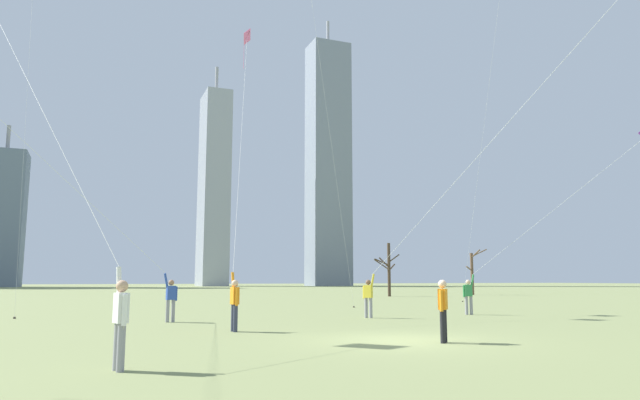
# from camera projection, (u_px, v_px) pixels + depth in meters

# --- Properties ---
(ground_plane) EXTENTS (400.00, 400.00, 0.00)m
(ground_plane) POSITION_uv_depth(u_px,v_px,m) (403.00, 341.00, 15.23)
(ground_plane) COLOR #848E56
(kite_flyer_foreground_left_yellow) EXTENTS (8.03, 13.23, 15.87)m
(kite_flyer_foreground_left_yellow) POSITION_uv_depth(u_px,v_px,m) (425.00, 229.00, 23.02)
(kite_flyer_foreground_left_yellow) COLOR gray
(kite_flyer_foreground_left_yellow) RESTS_ON ground
(kite_flyer_midfield_left_purple) EXTENTS (8.41, 4.75, 9.14)m
(kite_flyer_midfield_left_purple) POSITION_uv_depth(u_px,v_px,m) (501.00, 265.00, 26.51)
(kite_flyer_midfield_left_purple) COLOR gray
(kite_flyer_midfield_left_purple) RESTS_ON ground
(kite_flyer_far_back_pink) EXTENTS (3.61, 12.46, 15.72)m
(kite_flyer_far_back_pink) POSITION_uv_depth(u_px,v_px,m) (238.00, 238.00, 20.01)
(kite_flyer_far_back_pink) COLOR #33384C
(kite_flyer_far_back_pink) RESTS_ON ground
(kite_flyer_foreground_right_teal) EXTENTS (16.74, 4.93, 16.17)m
(kite_flyer_foreground_right_teal) POSITION_uv_depth(u_px,v_px,m) (90.00, 220.00, 20.32)
(kite_flyer_foreground_right_teal) COLOR gray
(kite_flyer_foreground_right_teal) RESTS_ON ground
(kite_flyer_midfield_center_orange) EXTENTS (4.65, 10.18, 11.80)m
(kite_flyer_midfield_center_orange) POSITION_uv_depth(u_px,v_px,m) (68.00, 192.00, 12.36)
(kite_flyer_midfield_center_orange) COLOR gray
(kite_flyer_midfield_center_orange) RESTS_ON ground
(bystander_far_off_by_trees) EXTENTS (0.38, 0.39, 1.62)m
(bystander_far_off_by_trees) POSITION_uv_depth(u_px,v_px,m) (443.00, 307.00, 14.79)
(bystander_far_off_by_trees) COLOR black
(bystander_far_off_by_trees) RESTS_ON ground
(bare_tree_far_right_edge) EXTENTS (2.41, 1.50, 5.16)m
(bare_tree_far_right_edge) POSITION_uv_depth(u_px,v_px,m) (388.00, 268.00, 55.00)
(bare_tree_far_right_edge) COLOR #423326
(bare_tree_far_right_edge) RESTS_ON ground
(bare_tree_center) EXTENTS (2.82, 2.62, 4.89)m
(bare_tree_center) POSITION_uv_depth(u_px,v_px,m) (472.00, 271.00, 60.51)
(bare_tree_center) COLOR brown
(bare_tree_center) RESTS_ON ground
(skyline_wide_slab) EXTENTS (10.21, 8.15, 71.32)m
(skyline_wide_slab) POSITION_uv_depth(u_px,v_px,m) (328.00, 162.00, 148.66)
(skyline_wide_slab) COLOR gray
(skyline_wide_slab) RESTS_ON ground
(skyline_short_annex) EXTENTS (8.74, 9.22, 35.75)m
(skyline_short_annex) POSITION_uv_depth(u_px,v_px,m) (2.00, 218.00, 123.49)
(skyline_short_annex) COLOR slate
(skyline_short_annex) RESTS_ON ground
(skyline_slender_spire) EXTENTS (6.35, 11.12, 56.12)m
(skyline_slender_spire) POSITION_uv_depth(u_px,v_px,m) (214.00, 188.00, 142.03)
(skyline_slender_spire) COLOR #9EA3AD
(skyline_slender_spire) RESTS_ON ground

